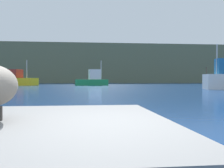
# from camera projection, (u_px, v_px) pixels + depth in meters

# --- Properties ---
(hillside_backdrop) EXTENTS (140.00, 14.11, 9.60)m
(hillside_backdrop) POSITION_uv_depth(u_px,v_px,m) (84.00, 64.00, 68.60)
(hillside_backdrop) COLOR #5B664C
(hillside_backdrop) RESTS_ON ground
(fishing_boat_yellow) EXTENTS (7.15, 4.91, 3.89)m
(fishing_boat_yellow) POSITION_uv_depth(u_px,v_px,m) (16.00, 80.00, 40.63)
(fishing_boat_yellow) COLOR yellow
(fishing_boat_yellow) RESTS_ON ground
(fishing_boat_green) EXTENTS (5.13, 2.23, 3.87)m
(fishing_boat_green) POSITION_uv_depth(u_px,v_px,m) (93.00, 80.00, 40.44)
(fishing_boat_green) COLOR #1E8C4C
(fishing_boat_green) RESTS_ON ground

